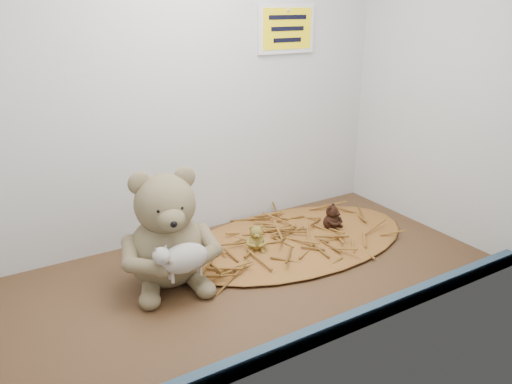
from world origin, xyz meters
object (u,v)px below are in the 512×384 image
toy_lamb (184,258)px  mini_teddy_tan (256,236)px  main_teddy (166,228)px  mini_teddy_brown (331,216)px

toy_lamb → mini_teddy_tan: (24.92, 11.55, -5.83)cm
main_teddy → mini_teddy_tan: 26.56cm
mini_teddy_tan → toy_lamb: bearing=-129.2°
main_teddy → mini_teddy_brown: size_ratio=3.82×
main_teddy → toy_lamb: (0.00, -9.94, -3.22)cm
main_teddy → toy_lamb: size_ratio=1.99×
main_teddy → toy_lamb: 10.45cm
toy_lamb → mini_teddy_brown: toy_lamb is taller
main_teddy → toy_lamb: main_teddy is taller
main_teddy → mini_teddy_tan: (24.92, 1.60, -9.05)cm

